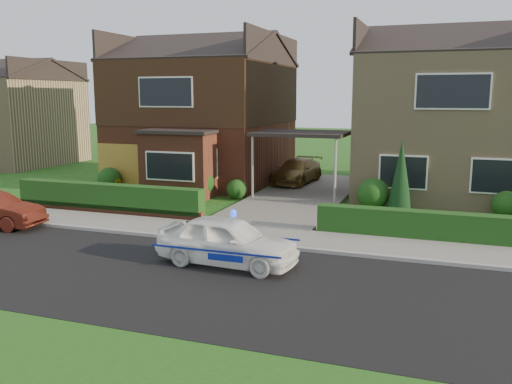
% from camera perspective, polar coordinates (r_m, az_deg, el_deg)
% --- Properties ---
extents(ground, '(120.00, 120.00, 0.00)m').
position_cam_1_polar(ground, '(13.09, -7.66, -8.94)').
color(ground, '#144913').
rests_on(ground, ground).
extents(road, '(60.00, 6.00, 0.02)m').
position_cam_1_polar(road, '(13.09, -7.66, -8.94)').
color(road, black).
rests_on(road, ground).
extents(kerb, '(60.00, 0.16, 0.12)m').
position_cam_1_polar(kerb, '(15.72, -2.61, -5.36)').
color(kerb, '#9E9993').
rests_on(kerb, ground).
extents(sidewalk, '(60.00, 2.00, 0.10)m').
position_cam_1_polar(sidewalk, '(16.67, -1.25, -4.49)').
color(sidewalk, slate).
rests_on(sidewalk, ground).
extents(grass_verge, '(60.00, 4.00, 0.01)m').
position_cam_1_polar(grass_verge, '(9.30, -22.49, -17.93)').
color(grass_verge, '#144913').
rests_on(grass_verge, ground).
extents(driveway, '(3.80, 12.00, 0.12)m').
position_cam_1_polar(driveway, '(23.10, 4.78, -0.37)').
color(driveway, '#666059').
rests_on(driveway, ground).
extents(house_left, '(7.50, 9.53, 7.25)m').
position_cam_1_polar(house_left, '(27.42, -5.44, 9.15)').
color(house_left, brown).
rests_on(house_left, ground).
extents(house_right, '(7.50, 8.06, 7.25)m').
position_cam_1_polar(house_right, '(24.99, 19.83, 8.18)').
color(house_right, tan).
rests_on(house_right, ground).
extents(carport_link, '(3.80, 3.00, 2.77)m').
position_cam_1_polar(carport_link, '(22.73, 4.85, 6.06)').
color(carport_link, black).
rests_on(carport_link, ground).
extents(garage_door, '(2.20, 0.10, 2.10)m').
position_cam_1_polar(garage_door, '(25.37, -14.16, 2.56)').
color(garage_door, '#956520').
rests_on(garage_door, ground).
extents(dwarf_wall, '(7.70, 0.25, 0.36)m').
position_cam_1_polar(dwarf_wall, '(20.35, -15.50, -1.80)').
color(dwarf_wall, brown).
rests_on(dwarf_wall, ground).
extents(hedge_left, '(7.50, 0.55, 0.90)m').
position_cam_1_polar(hedge_left, '(20.51, -15.24, -2.21)').
color(hedge_left, '#123811').
rests_on(hedge_left, ground).
extents(hedge_right, '(7.50, 0.55, 0.80)m').
position_cam_1_polar(hedge_right, '(16.89, 19.16, -5.04)').
color(hedge_right, '#123811').
rests_on(hedge_right, ground).
extents(shrub_left_far, '(1.08, 1.08, 1.08)m').
position_cam_1_polar(shrub_left_far, '(25.21, -15.16, 1.30)').
color(shrub_left_far, '#123811').
rests_on(shrub_left_far, ground).
extents(shrub_left_mid, '(1.32, 1.32, 1.32)m').
position_cam_1_polar(shrub_left_mid, '(22.78, -6.08, 0.99)').
color(shrub_left_mid, '#123811').
rests_on(shrub_left_mid, ground).
extents(shrub_left_near, '(0.84, 0.84, 0.84)m').
position_cam_1_polar(shrub_left_near, '(22.46, -2.05, 0.29)').
color(shrub_left_near, '#123811').
rests_on(shrub_left_near, ground).
extents(shrub_right_near, '(1.20, 1.20, 1.20)m').
position_cam_1_polar(shrub_right_near, '(20.87, 12.21, -0.19)').
color(shrub_right_near, '#123811').
rests_on(shrub_right_near, ground).
extents(shrub_right_mid, '(0.96, 0.96, 0.96)m').
position_cam_1_polar(shrub_right_mid, '(20.94, 24.81, -1.20)').
color(shrub_right_mid, '#123811').
rests_on(shrub_right_mid, ground).
extents(conifer_a, '(0.90, 0.90, 2.60)m').
position_cam_1_polar(conifer_a, '(20.46, 14.99, 1.48)').
color(conifer_a, black).
rests_on(conifer_a, ground).
extents(neighbour_left, '(6.50, 7.00, 5.20)m').
position_cam_1_polar(neighbour_left, '(37.31, -24.36, 6.69)').
color(neighbour_left, tan).
rests_on(neighbour_left, ground).
extents(police_car, '(3.36, 3.75, 1.41)m').
position_cam_1_polar(police_car, '(13.75, -3.03, -5.21)').
color(police_car, white).
rests_on(police_car, ground).
extents(driveway_car, '(1.93, 4.02, 1.13)m').
position_cam_1_polar(driveway_car, '(26.07, 4.32, 2.23)').
color(driveway_car, brown).
rests_on(driveway_car, driveway).
extents(potted_plant_a, '(0.41, 0.32, 0.70)m').
position_cam_1_polar(potted_plant_a, '(22.45, -20.06, -0.51)').
color(potted_plant_a, gray).
rests_on(potted_plant_a, ground).
extents(potted_plant_b, '(0.46, 0.43, 0.67)m').
position_cam_1_polar(potted_plant_b, '(24.44, -14.43, 0.58)').
color(potted_plant_b, gray).
rests_on(potted_plant_b, ground).
extents(potted_plant_c, '(0.56, 0.56, 0.76)m').
position_cam_1_polar(potted_plant_c, '(21.02, -15.00, -0.84)').
color(potted_plant_c, gray).
rests_on(potted_plant_c, ground).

